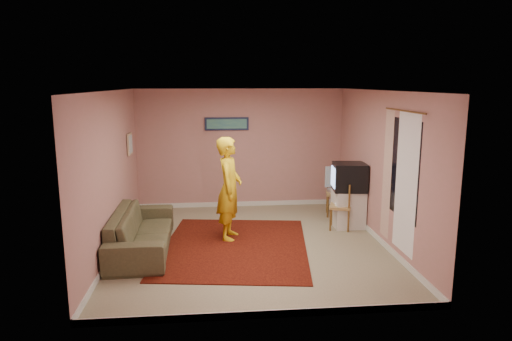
{
  "coord_description": "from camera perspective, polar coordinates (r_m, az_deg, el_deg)",
  "views": [
    {
      "loc": [
        -0.62,
        -7.4,
        2.73
      ],
      "look_at": [
        0.15,
        0.6,
        1.17
      ],
      "focal_mm": 32.0,
      "sensor_mm": 36.0,
      "label": 1
    }
  ],
  "objects": [
    {
      "name": "baseboard_front",
      "position": [
        5.63,
        1.53,
        -17.5
      ],
      "size": [
        4.5,
        0.02,
        0.1
      ],
      "primitive_type": "cube",
      "color": "silver",
      "rests_on": "ground"
    },
    {
      "name": "wall_right",
      "position": [
        8.06,
        15.42,
        0.34
      ],
      "size": [
        0.02,
        5.0,
        2.6
      ],
      "primitive_type": "cube",
      "color": "#B37575",
      "rests_on": "ground"
    },
    {
      "name": "wall_front",
      "position": [
        5.14,
        1.61,
        -5.21
      ],
      "size": [
        4.5,
        0.02,
        2.6
      ],
      "primitive_type": "cube",
      "color": "#B37575",
      "rests_on": "ground"
    },
    {
      "name": "chair_a",
      "position": [
        9.57,
        10.11,
        -2.11
      ],
      "size": [
        0.52,
        0.5,
        0.53
      ],
      "rotation": [
        0.0,
        0.0,
        -0.21
      ],
      "color": "#AA8752",
      "rests_on": "ground"
    },
    {
      "name": "picture_left",
      "position": [
        9.21,
        -15.49,
        3.2
      ],
      "size": [
        0.04,
        0.38,
        0.42
      ],
      "color": "tan",
      "rests_on": "wall_left"
    },
    {
      "name": "dvd_player",
      "position": [
        9.59,
        10.1,
        -2.49
      ],
      "size": [
        0.4,
        0.31,
        0.06
      ],
      "primitive_type": "cube",
      "rotation": [
        0.0,
        0.0,
        0.17
      ],
      "color": "silver",
      "rests_on": "chair_a"
    },
    {
      "name": "wall_left",
      "position": [
        7.71,
        -17.64,
        -0.25
      ],
      "size": [
        0.02,
        5.0,
        2.6
      ],
      "primitive_type": "cube",
      "color": "#B37575",
      "rests_on": "ground"
    },
    {
      "name": "curtain_rod",
      "position": [
        7.09,
        18.04,
        7.11
      ],
      "size": [
        0.02,
        1.4,
        0.02
      ],
      "primitive_type": "cylinder",
      "rotation": [
        1.57,
        0.0,
        0.0
      ],
      "color": "brown",
      "rests_on": "wall_right"
    },
    {
      "name": "baseboard_back",
      "position": [
        10.26,
        -1.88,
        -4.18
      ],
      "size": [
        4.5,
        0.02,
        0.1
      ],
      "primitive_type": "cube",
      "color": "silver",
      "rests_on": "ground"
    },
    {
      "name": "sofa",
      "position": [
        7.78,
        -14.09,
        -7.32
      ],
      "size": [
        0.95,
        2.3,
        0.67
      ],
      "primitive_type": "imported",
      "rotation": [
        0.0,
        0.0,
        1.59
      ],
      "color": "brown",
      "rests_on": "ground"
    },
    {
      "name": "curtain_sheer",
      "position": [
        7.11,
        18.23,
        -1.61
      ],
      "size": [
        0.01,
        0.75,
        2.1
      ],
      "primitive_type": "cube",
      "color": "white",
      "rests_on": "wall_right"
    },
    {
      "name": "ceiling",
      "position": [
        7.42,
        -0.76,
        9.95
      ],
      "size": [
        4.5,
        5.0,
        0.02
      ],
      "primitive_type": "cube",
      "color": "white",
      "rests_on": "wall_back"
    },
    {
      "name": "chair_b",
      "position": [
        8.72,
        10.52,
        -3.73
      ],
      "size": [
        0.5,
        0.51,
        0.49
      ],
      "rotation": [
        0.0,
        0.0,
        -1.91
      ],
      "color": "#AA8752",
      "rests_on": "ground"
    },
    {
      "name": "blue_throw",
      "position": [
        9.71,
        9.85,
        -0.76
      ],
      "size": [
        0.42,
        0.05,
        0.44
      ],
      "primitive_type": "cube",
      "color": "#95CDF4",
      "rests_on": "chair_a"
    },
    {
      "name": "picture_back",
      "position": [
        9.91,
        -3.68,
        5.84
      ],
      "size": [
        0.95,
        0.04,
        0.28
      ],
      "color": "#151D3A",
      "rests_on": "wall_back"
    },
    {
      "name": "game_console",
      "position": [
        8.74,
        10.51,
        -4.16
      ],
      "size": [
        0.23,
        0.19,
        0.04
      ],
      "primitive_type": "cube",
      "rotation": [
        0.0,
        0.0,
        -0.25
      ],
      "color": "white",
      "rests_on": "chair_b"
    },
    {
      "name": "wall_back",
      "position": [
        10.02,
        -1.93,
        2.75
      ],
      "size": [
        4.5,
        0.02,
        2.6
      ],
      "primitive_type": "cube",
      "color": "#B37575",
      "rests_on": "ground"
    },
    {
      "name": "person",
      "position": [
        7.98,
        -3.36,
        -2.27
      ],
      "size": [
        0.56,
        0.74,
        1.81
      ],
      "primitive_type": "imported",
      "rotation": [
        0.0,
        0.0,
        1.36
      ],
      "color": "yellow",
      "rests_on": "ground"
    },
    {
      "name": "baseboard_right",
      "position": [
        8.37,
        14.91,
        -8.1
      ],
      "size": [
        0.02,
        5.0,
        0.1
      ],
      "primitive_type": "cube",
      "color": "silver",
      "rests_on": "ground"
    },
    {
      "name": "area_rug",
      "position": [
        7.81,
        -2.63,
        -9.46
      ],
      "size": [
        2.76,
        3.27,
        0.02
      ],
      "primitive_type": "cube",
      "rotation": [
        0.0,
        0.0,
        -0.14
      ],
      "color": "black",
      "rests_on": "ground"
    },
    {
      "name": "ground",
      "position": [
        7.91,
        -0.71,
        -9.23
      ],
      "size": [
        5.0,
        5.0,
        0.0
      ],
      "primitive_type": "plane",
      "color": "gray",
      "rests_on": "ground"
    },
    {
      "name": "tv_cabinet",
      "position": [
        8.93,
        11.45,
        -4.69
      ],
      "size": [
        0.56,
        0.51,
        0.71
      ],
      "primitive_type": "cube",
      "color": "silver",
      "rests_on": "ground"
    },
    {
      "name": "baseboard_left",
      "position": [
        8.03,
        -17.05,
        -9.03
      ],
      "size": [
        0.02,
        5.0,
        0.1
      ],
      "primitive_type": "cube",
      "color": "silver",
      "rests_on": "ground"
    },
    {
      "name": "window",
      "position": [
        7.21,
        17.95,
        0.2
      ],
      "size": [
        0.01,
        1.1,
        1.5
      ],
      "primitive_type": "cube",
      "color": "black",
      "rests_on": "wall_right"
    },
    {
      "name": "curtain_floral",
      "position": [
        7.74,
        16.07,
        -0.5
      ],
      "size": [
        0.01,
        0.35,
        2.1
      ],
      "primitive_type": "cube",
      "color": "beige",
      "rests_on": "wall_right"
    },
    {
      "name": "crt_tv",
      "position": [
        8.78,
        11.56,
        -0.8
      ],
      "size": [
        0.67,
        0.61,
        0.53
      ],
      "rotation": [
        0.0,
        0.0,
        -0.11
      ],
      "color": "black",
      "rests_on": "tv_cabinet"
    }
  ]
}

